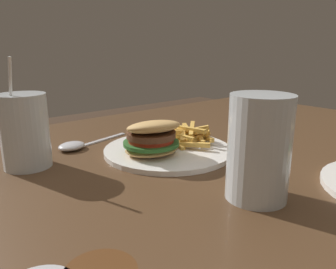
% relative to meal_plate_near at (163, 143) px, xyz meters
% --- Properties ---
extents(dining_table, '(1.54, 1.20, 0.72)m').
position_rel_meal_plate_near_xyz_m(dining_table, '(-0.01, 0.18, -0.11)').
color(dining_table, '#4C331E').
rests_on(dining_table, ground_plane).
extents(meal_plate_near, '(0.28, 0.27, 0.09)m').
position_rel_meal_plate_near_xyz_m(meal_plate_near, '(0.00, 0.00, 0.00)').
color(meal_plate_near, white).
rests_on(meal_plate_near, dining_table).
extents(beer_glass, '(0.09, 0.09, 0.15)m').
position_rel_meal_plate_near_xyz_m(beer_glass, '(0.02, 0.24, 0.05)').
color(beer_glass, silver).
rests_on(beer_glass, dining_table).
extents(juice_glass, '(0.09, 0.09, 0.20)m').
position_rel_meal_plate_near_xyz_m(juice_glass, '(0.24, -0.11, 0.04)').
color(juice_glass, silver).
rests_on(juice_glass, dining_table).
extents(spoon, '(0.19, 0.07, 0.02)m').
position_rel_meal_plate_near_xyz_m(spoon, '(0.12, -0.16, -0.02)').
color(spoon, silver).
rests_on(spoon, dining_table).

